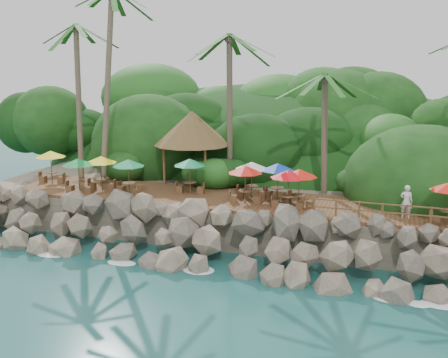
% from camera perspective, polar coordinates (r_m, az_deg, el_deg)
% --- Properties ---
extents(ground, '(140.00, 140.00, 0.00)m').
position_cam_1_polar(ground, '(25.80, -4.20, -10.13)').
color(ground, '#19514F').
rests_on(ground, ground).
extents(land_base, '(32.00, 25.20, 2.10)m').
position_cam_1_polar(land_base, '(40.09, 4.44, -0.38)').
color(land_base, gray).
rests_on(land_base, ground).
extents(jungle_hill, '(44.80, 28.00, 15.40)m').
position_cam_1_polar(jungle_hill, '(47.47, 6.57, 0.28)').
color(jungle_hill, '#143811').
rests_on(jungle_hill, ground).
extents(seawall, '(29.00, 4.00, 2.30)m').
position_cam_1_polar(seawall, '(27.14, -2.64, -6.37)').
color(seawall, gray).
rests_on(seawall, ground).
extents(terrace, '(26.00, 5.00, 0.20)m').
position_cam_1_polar(terrace, '(30.46, 0.00, -2.21)').
color(terrace, brown).
rests_on(terrace, land_base).
extents(jungle_foliage, '(44.00, 16.00, 12.00)m').
position_cam_1_polar(jungle_foliage, '(39.39, 4.07, -2.18)').
color(jungle_foliage, '#143811').
rests_on(jungle_foliage, ground).
extents(foam_line, '(25.20, 0.80, 0.06)m').
position_cam_1_polar(foam_line, '(26.05, -3.95, -9.83)').
color(foam_line, white).
rests_on(foam_line, ground).
extents(palms, '(32.50, 7.11, 13.47)m').
position_cam_1_polar(palms, '(31.65, 5.50, 15.22)').
color(palms, brown).
rests_on(palms, ground).
extents(palapa, '(5.00, 5.00, 4.60)m').
position_cam_1_polar(palapa, '(34.28, -3.46, 5.51)').
color(palapa, brown).
rests_on(palapa, ground).
extents(dining_clusters, '(25.53, 4.27, 2.10)m').
position_cam_1_polar(dining_clusters, '(29.64, -0.13, 1.04)').
color(dining_clusters, brown).
rests_on(dining_clusters, terrace).
extents(railing, '(8.30, 0.10, 1.00)m').
position_cam_1_polar(railing, '(26.60, 17.89, -3.40)').
color(railing, brown).
rests_on(railing, terrace).
extents(waiter, '(0.69, 0.54, 1.68)m').
position_cam_1_polar(waiter, '(27.79, 19.07, -2.32)').
color(waiter, silver).
rests_on(waiter, terrace).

